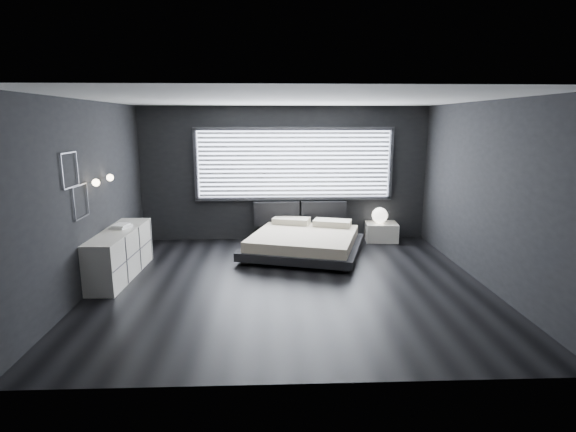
{
  "coord_description": "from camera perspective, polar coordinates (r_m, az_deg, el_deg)",
  "views": [
    {
      "loc": [
        -0.3,
        -6.65,
        2.49
      ],
      "look_at": [
        0.0,
        0.85,
        0.9
      ],
      "focal_mm": 28.0,
      "sensor_mm": 36.0,
      "label": 1
    }
  ],
  "objects": [
    {
      "name": "sconce_near",
      "position": [
        7.24,
        -23.23,
        3.92
      ],
      "size": [
        0.18,
        0.11,
        0.11
      ],
      "color": "silver",
      "rests_on": "ground"
    },
    {
      "name": "headboard",
      "position": [
        9.51,
        1.55,
        0.31
      ],
      "size": [
        1.96,
        0.16,
        0.52
      ],
      "color": "black",
      "rests_on": "ground"
    },
    {
      "name": "orb_lamp",
      "position": [
        9.64,
        11.57,
        0.09
      ],
      "size": [
        0.33,
        0.33,
        0.33
      ],
      "primitive_type": "sphere",
      "color": "white",
      "rests_on": "nightstand"
    },
    {
      "name": "window",
      "position": [
        9.4,
        0.77,
        6.59
      ],
      "size": [
        4.14,
        0.09,
        1.52
      ],
      "color": "white",
      "rests_on": "ground"
    },
    {
      "name": "bed",
      "position": [
        8.56,
        2.08,
        -3.21
      ],
      "size": [
        2.56,
        2.49,
        0.54
      ],
      "color": "black",
      "rests_on": "ground"
    },
    {
      "name": "dresser",
      "position": [
        7.82,
        -20.73,
        -4.48
      ],
      "size": [
        0.61,
        1.94,
        0.77
      ],
      "color": "silver",
      "rests_on": "ground"
    },
    {
      "name": "sconce_far",
      "position": [
        7.8,
        -21.69,
        4.56
      ],
      "size": [
        0.18,
        0.11,
        0.11
      ],
      "color": "silver",
      "rests_on": "ground"
    },
    {
      "name": "nightstand",
      "position": [
        9.72,
        11.73,
        -1.97
      ],
      "size": [
        0.7,
        0.6,
        0.38
      ],
      "primitive_type": "cube",
      "rotation": [
        0.0,
        0.0,
        -0.09
      ],
      "color": "silver",
      "rests_on": "ground"
    },
    {
      "name": "book_stack",
      "position": [
        7.88,
        -20.46,
        -1.21
      ],
      "size": [
        0.32,
        0.37,
        0.07
      ],
      "color": "white",
      "rests_on": "dresser"
    },
    {
      "name": "room",
      "position": [
        6.75,
        0.29,
        2.66
      ],
      "size": [
        6.04,
        6.0,
        2.8
      ],
      "color": "black",
      "rests_on": "ground"
    },
    {
      "name": "wall_art_upper",
      "position": [
        6.69,
        -25.95,
        5.26
      ],
      "size": [
        0.01,
        0.48,
        0.48
      ],
      "color": "#47474C",
      "rests_on": "ground"
    },
    {
      "name": "wall_art_lower",
      "position": [
        6.98,
        -24.79,
        1.69
      ],
      "size": [
        0.01,
        0.48,
        0.48
      ],
      "color": "#47474C",
      "rests_on": "ground"
    }
  ]
}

